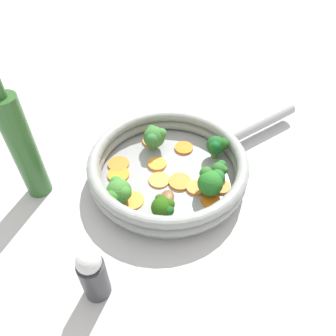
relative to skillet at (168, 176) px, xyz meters
The scene contains 26 objects.
ground_plane 0.01m from the skillet, ahead, with size 4.00×4.00×0.00m, color #B4B5B8.
skillet is the anchor object (origin of this frame).
skillet_rim_wall 0.03m from the skillet, ahead, with size 0.31×0.31×0.05m.
skillet_handle 0.25m from the skillet, 47.69° to the left, with size 0.03×0.03×0.21m, color #999B9E.
skillet_rivet_left 0.14m from the skillet, 34.59° to the left, with size 0.01×0.01×0.01m, color #909899.
skillet_rivet_right 0.14m from the skillet, 60.79° to the left, with size 0.01×0.01×0.01m, color #949496.
carrot_slice_0 0.07m from the skillet, 24.21° to the right, with size 0.04×0.04×0.01m, color orange.
carrot_slice_1 0.10m from the skillet, 119.79° to the right, with size 0.04×0.04×0.00m, color orange.
carrot_slice_2 0.08m from the skillet, 78.07° to the left, with size 0.04×0.04×0.01m, color orange.
carrot_slice_3 0.11m from the skillet, ahead, with size 0.03×0.03×0.01m, color orange.
carrot_slice_4 0.03m from the skillet, 146.92° to the left, with size 0.04×0.04×0.01m, color orange.
carrot_slice_5 0.04m from the skillet, 34.38° to the right, with size 0.04×0.04×0.01m, color orange.
carrot_slice_6 0.10m from the skillet, 123.83° to the left, with size 0.04×0.04×0.00m, color orange.
carrot_slice_7 0.10m from the skillet, behind, with size 0.04×0.04×0.00m, color orange.
carrot_slice_8 0.10m from the skillet, 163.42° to the right, with size 0.04×0.04×0.00m, color orange.
carrot_slice_9 0.11m from the skillet, 28.34° to the right, with size 0.04×0.04×0.00m, color orange.
carrot_slice_10 0.03m from the skillet, 117.06° to the right, with size 0.04×0.04×0.00m, color #F98C3D.
broccoli_floret_0 0.12m from the skillet, 127.42° to the right, with size 0.05×0.05×0.05m.
broccoli_floret_1 0.10m from the skillet, ahead, with size 0.03×0.03×0.04m.
broccoli_floret_2 0.10m from the skillet, 19.16° to the right, with size 0.05×0.05×0.05m.
broccoli_floret_3 0.12m from the skillet, 38.14° to the left, with size 0.04×0.04×0.05m.
broccoli_floret_4 0.09m from the skillet, 124.34° to the left, with size 0.05×0.05×0.05m.
broccoli_floret_5 0.11m from the skillet, 81.44° to the right, with size 0.04×0.04×0.04m.
mushroom_piece_0 0.07m from the skillet, 77.65° to the right, with size 0.03×0.03×0.01m, color brown.
salt_shaker 0.26m from the skillet, 101.43° to the right, with size 0.04×0.04×0.11m.
oil_bottle 0.27m from the skillet, 160.31° to the right, with size 0.04×0.04×0.27m.
Camera 1 is at (0.10, -0.43, 0.49)m, focal length 35.00 mm.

